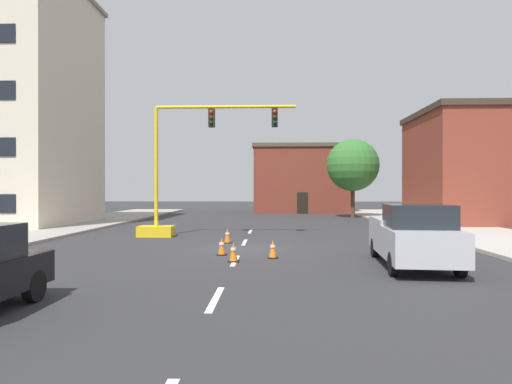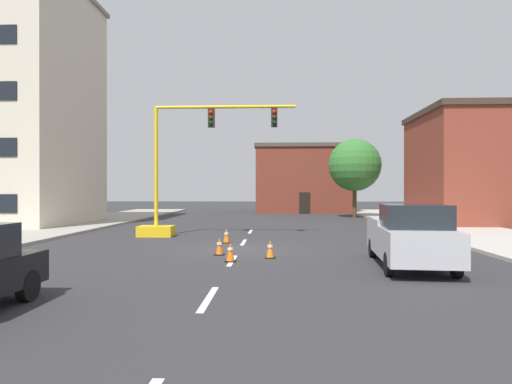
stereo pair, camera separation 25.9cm
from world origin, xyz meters
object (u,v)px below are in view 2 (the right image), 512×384
pickup_truck_silver (409,236)px  traffic_cone_roadside_c (270,249)px  traffic_signal_gantry (175,195)px  traffic_cone_roadside_b (219,246)px  tree_right_far (355,165)px  traffic_cone_roadside_a (230,252)px  traffic_cone_roadside_d (226,236)px

pickup_truck_silver → traffic_cone_roadside_c: bearing=160.2°
traffic_signal_gantry → traffic_cone_roadside_b: bearing=-64.8°
tree_right_far → traffic_cone_roadside_b: tree_right_far is taller
traffic_cone_roadside_a → traffic_cone_roadside_c: size_ratio=1.02×
traffic_cone_roadside_a → traffic_signal_gantry: bearing=114.2°
traffic_signal_gantry → traffic_cone_roadside_c: (5.07, -7.42, -1.87)m
traffic_cone_roadside_a → pickup_truck_silver: bearing=-7.1°
traffic_cone_roadside_a → traffic_cone_roadside_c: traffic_cone_roadside_a is taller
tree_right_far → traffic_cone_roadside_b: 25.58m
tree_right_far → traffic_cone_roadside_d: (-9.18, -19.68, -4.30)m
pickup_truck_silver → tree_right_far: bearing=84.0°
traffic_cone_roadside_a → traffic_cone_roadside_b: size_ratio=1.02×
pickup_truck_silver → traffic_cone_roadside_b: (-6.32, 2.30, -0.65)m
traffic_signal_gantry → traffic_cone_roadside_a: size_ratio=12.13×
tree_right_far → pickup_truck_silver: bearing=-96.0°
traffic_signal_gantry → traffic_cone_roadside_d: 4.54m
traffic_cone_roadside_b → traffic_cone_roadside_c: size_ratio=1.00×
pickup_truck_silver → traffic_cone_roadside_a: size_ratio=8.23×
traffic_signal_gantry → tree_right_far: 20.92m
pickup_truck_silver → traffic_cone_roadside_c: 4.74m
pickup_truck_silver → traffic_cone_roadside_d: size_ratio=8.16×
pickup_truck_silver → traffic_cone_roadside_b: size_ratio=8.38×
traffic_signal_gantry → traffic_cone_roadside_d: (3.01, -2.86, -1.86)m
tree_right_far → traffic_cone_roadside_b: size_ratio=10.49×
traffic_signal_gantry → traffic_cone_roadside_a: (3.74, -8.30, -1.86)m
traffic_cone_roadside_c → traffic_cone_roadside_d: (-2.06, 4.57, 0.01)m
tree_right_far → traffic_cone_roadside_a: size_ratio=10.30×
traffic_cone_roadside_b → traffic_cone_roadside_d: traffic_cone_roadside_d is taller
traffic_signal_gantry → tree_right_far: (12.18, 16.83, 2.44)m
pickup_truck_silver → traffic_cone_roadside_b: pickup_truck_silver is taller
traffic_cone_roadside_b → traffic_cone_roadside_c: 2.02m
traffic_cone_roadside_a → traffic_cone_roadside_d: bearing=97.7°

